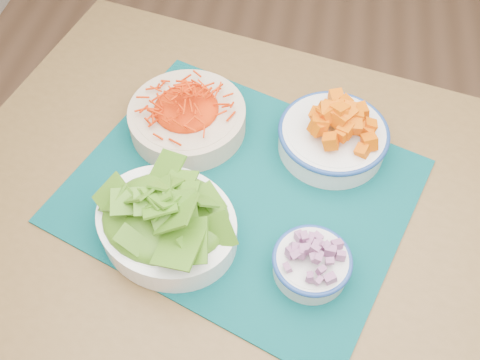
# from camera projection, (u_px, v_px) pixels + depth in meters

# --- Properties ---
(table) EXTENTS (1.39, 1.07, 0.75)m
(table) POSITION_uv_depth(u_px,v_px,m) (281.00, 239.00, 1.02)
(table) COLOR brown
(table) RESTS_ON ground
(placemat) EXTENTS (0.70, 0.64, 0.00)m
(placemat) POSITION_uv_depth(u_px,v_px,m) (240.00, 190.00, 0.97)
(placemat) COLOR #012D30
(placemat) RESTS_ON table
(carrot_bowl) EXTENTS (0.29, 0.29, 0.09)m
(carrot_bowl) POSITION_uv_depth(u_px,v_px,m) (187.00, 114.00, 1.02)
(carrot_bowl) COLOR beige
(carrot_bowl) RESTS_ON placemat
(squash_bowl) EXTENTS (0.21, 0.21, 0.10)m
(squash_bowl) POSITION_uv_depth(u_px,v_px,m) (334.00, 131.00, 0.99)
(squash_bowl) COLOR silver
(squash_bowl) RESTS_ON placemat
(lettuce_bowl) EXTENTS (0.31, 0.29, 0.11)m
(lettuce_bowl) POSITION_uv_depth(u_px,v_px,m) (166.00, 218.00, 0.87)
(lettuce_bowl) COLOR white
(lettuce_bowl) RESTS_ON placemat
(onion_bowl) EXTENTS (0.15, 0.15, 0.07)m
(onion_bowl) POSITION_uv_depth(u_px,v_px,m) (312.00, 261.00, 0.85)
(onion_bowl) COLOR silver
(onion_bowl) RESTS_ON placemat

